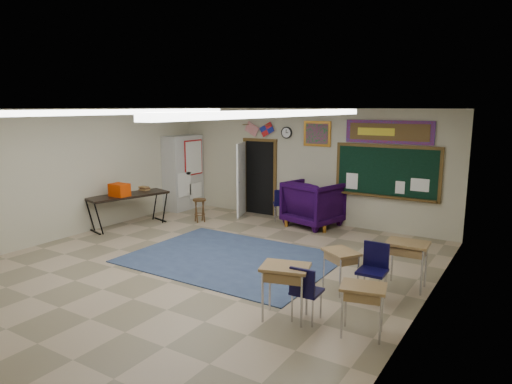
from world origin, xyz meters
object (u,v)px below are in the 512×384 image
Objects in this scene: student_desk_front_right at (407,262)px; student_desk_front_left at (341,268)px; wooden_stool at (200,210)px; wingback_armchair at (314,203)px; folding_table at (128,209)px.

student_desk_front_left is at bearing -145.30° from student_desk_front_right.
student_desk_front_left reaches higher than wooden_stool.
wooden_stool is at bearing 40.12° from wingback_armchair.
wingback_armchair is 1.78× the size of student_desk_front_left.
student_desk_front_left is (2.22, -3.67, -0.20)m from wingback_armchair.
student_desk_front_right is (0.90, 0.70, 0.06)m from student_desk_front_left.
folding_table is at bearing 48.49° from wingback_armchair.
wooden_stool is at bearing -172.63° from student_desk_front_left.
student_desk_front_right is at bearing 12.82° from folding_table.
student_desk_front_right is 7.08m from folding_table.
student_desk_front_left is at bearing 135.65° from wingback_armchair.
folding_table reaches higher than student_desk_front_right.
student_desk_front_right is 1.32× the size of wooden_stool.
wingback_armchair is 0.60× the size of folding_table.
student_desk_front_right reaches higher than wooden_stool.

